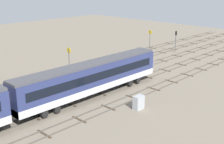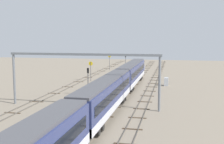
% 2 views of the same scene
% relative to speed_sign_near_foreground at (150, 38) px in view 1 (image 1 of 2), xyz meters
% --- Properties ---
extents(ground_plane, '(145.61, 145.61, 0.00)m').
position_rel_speed_sign_near_foreground_xyz_m(ground_plane, '(-29.04, -6.86, -3.21)').
color(ground_plane, gray).
extents(track_near_foreground, '(129.61, 2.40, 0.16)m').
position_rel_speed_sign_near_foreground_xyz_m(track_near_foreground, '(-29.04, -15.55, -3.14)').
color(track_near_foreground, '#59544C').
rests_on(track_near_foreground, ground).
extents(track_with_train, '(129.61, 2.40, 0.16)m').
position_rel_speed_sign_near_foreground_xyz_m(track_with_train, '(-29.04, -11.20, -3.14)').
color(track_with_train, '#59544C').
rests_on(track_with_train, ground).
extents(track_middle, '(129.61, 2.40, 0.16)m').
position_rel_speed_sign_near_foreground_xyz_m(track_middle, '(-29.04, -6.86, -3.14)').
color(track_middle, '#59544C').
rests_on(track_middle, ground).
extents(track_second_far, '(129.61, 2.40, 0.16)m').
position_rel_speed_sign_near_foreground_xyz_m(track_second_far, '(-29.04, -2.51, -3.14)').
color(track_second_far, '#59544C').
rests_on(track_second_far, ground).
extents(track_far_background, '(129.61, 2.40, 0.16)m').
position_rel_speed_sign_near_foreground_xyz_m(track_far_background, '(-29.04, 1.84, -3.14)').
color(track_far_background, '#59544C').
rests_on(track_far_background, ground).
extents(speed_sign_near_foreground, '(0.14, 0.94, 4.90)m').
position_rel_speed_sign_near_foreground_xyz_m(speed_sign_near_foreground, '(0.00, 0.00, 0.00)').
color(speed_sign_near_foreground, '#4C4C51').
rests_on(speed_sign_near_foreground, ground).
extents(speed_sign_mid_trackside, '(0.14, 0.99, 4.69)m').
position_rel_speed_sign_near_foreground_xyz_m(speed_sign_mid_trackside, '(-23.47, -0.60, -0.09)').
color(speed_sign_mid_trackside, '#4C4C51').
rests_on(speed_sign_mid_trackside, ground).
extents(signal_light_trackside_approach, '(0.31, 0.32, 4.77)m').
position_rel_speed_sign_near_foreground_xyz_m(signal_light_trackside_approach, '(3.44, -4.60, -0.10)').
color(signal_light_trackside_approach, '#4C4C51').
rests_on(signal_light_trackside_approach, ground).
extents(relay_cabinet, '(1.41, 0.85, 1.76)m').
position_rel_speed_sign_near_foreground_xyz_m(relay_cabinet, '(-26.65, -18.54, -2.33)').
color(relay_cabinet, '#B2B7BC').
rests_on(relay_cabinet, ground).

